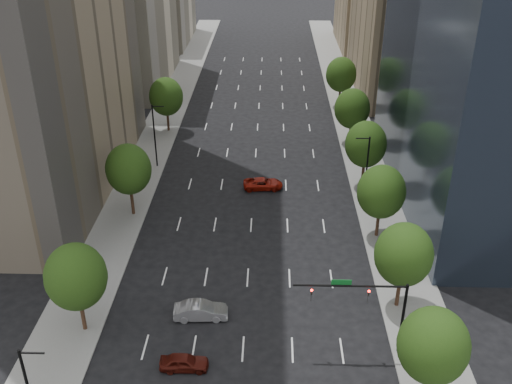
# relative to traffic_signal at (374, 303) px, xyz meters

# --- Properties ---
(sidewalk_left) EXTENTS (6.00, 200.00, 0.15)m
(sidewalk_left) POSITION_rel_traffic_signal_xyz_m (-26.03, 30.00, -5.10)
(sidewalk_left) COLOR slate
(sidewalk_left) RESTS_ON ground
(sidewalk_right) EXTENTS (6.00, 200.00, 0.15)m
(sidewalk_right) POSITION_rel_traffic_signal_xyz_m (4.97, 30.00, -5.10)
(sidewalk_right) COLOR slate
(sidewalk_right) RESTS_ON ground
(filler_left) EXTENTS (14.00, 26.00, 18.00)m
(filler_left) POSITION_rel_traffic_signal_xyz_m (-35.53, 106.00, 3.83)
(filler_left) COLOR beige
(filler_left) RESTS_ON ground
(parking_tan_right) EXTENTS (14.00, 30.00, 30.00)m
(parking_tan_right) POSITION_rel_traffic_signal_xyz_m (14.47, 70.00, 9.83)
(parking_tan_right) COLOR #8C7759
(parking_tan_right) RESTS_ON ground
(filler_right) EXTENTS (14.00, 26.00, 16.00)m
(filler_right) POSITION_rel_traffic_signal_xyz_m (14.47, 103.00, 2.83)
(filler_right) COLOR #8C7759
(filler_right) RESTS_ON ground
(tree_right_0) EXTENTS (5.20, 5.20, 8.39)m
(tree_right_0) POSITION_rel_traffic_signal_xyz_m (3.47, -5.00, 0.22)
(tree_right_0) COLOR #382316
(tree_right_0) RESTS_ON ground
(tree_right_1) EXTENTS (5.20, 5.20, 8.75)m
(tree_right_1) POSITION_rel_traffic_signal_xyz_m (3.47, 6.00, 0.58)
(tree_right_1) COLOR #382316
(tree_right_1) RESTS_ON ground
(tree_right_2) EXTENTS (5.20, 5.20, 8.61)m
(tree_right_2) POSITION_rel_traffic_signal_xyz_m (3.47, 18.00, 0.43)
(tree_right_2) COLOR #382316
(tree_right_2) RESTS_ON ground
(tree_right_3) EXTENTS (5.20, 5.20, 8.89)m
(tree_right_3) POSITION_rel_traffic_signal_xyz_m (3.47, 30.00, 0.72)
(tree_right_3) COLOR #382316
(tree_right_3) RESTS_ON ground
(tree_right_4) EXTENTS (5.20, 5.20, 8.46)m
(tree_right_4) POSITION_rel_traffic_signal_xyz_m (3.47, 44.00, 0.29)
(tree_right_4) COLOR #382316
(tree_right_4) RESTS_ON ground
(tree_right_5) EXTENTS (5.20, 5.20, 8.75)m
(tree_right_5) POSITION_rel_traffic_signal_xyz_m (3.47, 60.00, 0.58)
(tree_right_5) COLOR #382316
(tree_right_5) RESTS_ON ground
(tree_left_0) EXTENTS (5.20, 5.20, 8.75)m
(tree_left_0) POSITION_rel_traffic_signal_xyz_m (-24.53, 2.00, 0.58)
(tree_left_0) COLOR #382316
(tree_left_0) RESTS_ON ground
(tree_left_1) EXTENTS (5.20, 5.20, 8.97)m
(tree_left_1) POSITION_rel_traffic_signal_xyz_m (-24.53, 22.00, 0.79)
(tree_left_1) COLOR #382316
(tree_left_1) RESTS_ON ground
(tree_left_2) EXTENTS (5.20, 5.20, 8.68)m
(tree_left_2) POSITION_rel_traffic_signal_xyz_m (-24.53, 48.00, 0.50)
(tree_left_2) COLOR #382316
(tree_left_2) RESTS_ON ground
(streetlight_rn) EXTENTS (1.70, 0.20, 9.00)m
(streetlight_rn) POSITION_rel_traffic_signal_xyz_m (2.91, 25.00, -0.33)
(streetlight_rn) COLOR black
(streetlight_rn) RESTS_ON ground
(streetlight_ln) EXTENTS (1.70, 0.20, 9.00)m
(streetlight_ln) POSITION_rel_traffic_signal_xyz_m (-23.96, 35.00, -0.33)
(streetlight_ln) COLOR black
(streetlight_ln) RESTS_ON ground
(traffic_signal) EXTENTS (9.12, 0.40, 7.38)m
(traffic_signal) POSITION_rel_traffic_signal_xyz_m (0.00, 0.00, 0.00)
(traffic_signal) COLOR black
(traffic_signal) RESTS_ON ground
(car_maroon) EXTENTS (3.99, 1.67, 1.35)m
(car_maroon) POSITION_rel_traffic_signal_xyz_m (-15.16, -2.35, -4.50)
(car_maroon) COLOR #46110B
(car_maroon) RESTS_ON ground
(car_silver) EXTENTS (4.95, 2.00, 1.60)m
(car_silver) POSITION_rel_traffic_signal_xyz_m (-14.51, 3.87, -4.37)
(car_silver) COLOR gray
(car_silver) RESTS_ON ground
(car_red_far) EXTENTS (5.15, 2.61, 1.40)m
(car_red_far) POSITION_rel_traffic_signal_xyz_m (-9.31, 29.01, -4.48)
(car_red_far) COLOR maroon
(car_red_far) RESTS_ON ground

